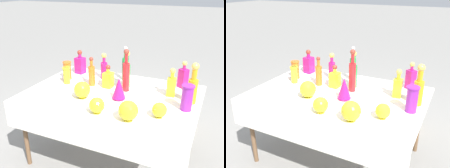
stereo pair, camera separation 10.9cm
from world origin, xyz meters
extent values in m
plane|color=gray|center=(0.00, 0.00, 0.00)|extent=(40.00, 40.00, 0.00)
cube|color=white|center=(0.00, 0.00, 0.74)|extent=(1.69, 1.15, 0.03)
cube|color=white|center=(0.00, -0.58, 0.63)|extent=(1.69, 0.01, 0.26)
cylinder|color=brown|center=(-0.75, -0.48, 0.36)|extent=(0.04, 0.04, 0.73)
cylinder|color=brown|center=(-0.75, 0.48, 0.36)|extent=(0.04, 0.04, 0.73)
cylinder|color=brown|center=(0.75, 0.48, 0.36)|extent=(0.04, 0.04, 0.73)
cylinder|color=#C61972|center=(-0.25, 0.34, 0.86)|extent=(0.07, 0.07, 0.19)
cylinder|color=#C61972|center=(-0.25, 0.34, 0.98)|extent=(0.03, 0.03, 0.06)
sphere|color=gold|center=(-0.25, 0.34, 1.03)|extent=(0.06, 0.06, 0.06)
cylinder|color=red|center=(0.10, 0.12, 0.91)|extent=(0.07, 0.07, 0.29)
cylinder|color=red|center=(0.10, 0.12, 1.10)|extent=(0.03, 0.03, 0.10)
sphere|color=maroon|center=(0.10, 0.12, 1.17)|extent=(0.05, 0.05, 0.05)
cylinder|color=#198C38|center=(-0.02, 0.41, 0.89)|extent=(0.07, 0.07, 0.25)
cylinder|color=#198C38|center=(-0.02, 0.41, 1.06)|extent=(0.03, 0.03, 0.10)
sphere|color=#B2B2B7|center=(-0.02, 0.41, 1.13)|extent=(0.04, 0.04, 0.04)
cylinder|color=orange|center=(-0.28, 0.11, 0.87)|extent=(0.07, 0.07, 0.21)
cylinder|color=orange|center=(-0.28, 0.11, 1.01)|extent=(0.03, 0.03, 0.07)
sphere|color=maroon|center=(-0.28, 0.11, 1.05)|extent=(0.04, 0.04, 0.04)
cylinder|color=#198C38|center=(0.07, 0.22, 0.88)|extent=(0.08, 0.08, 0.24)
cylinder|color=#198C38|center=(0.07, 0.22, 1.05)|extent=(0.04, 0.04, 0.11)
sphere|color=gold|center=(0.07, 0.22, 1.12)|extent=(0.06, 0.06, 0.06)
cylinder|color=orange|center=(0.75, 0.10, 0.87)|extent=(0.09, 0.09, 0.23)
cylinder|color=orange|center=(0.75, 0.10, 1.04)|extent=(0.04, 0.04, 0.11)
sphere|color=gold|center=(0.75, 0.10, 1.11)|extent=(0.07, 0.07, 0.07)
cube|color=yellow|center=(-0.10, 0.13, 0.84)|extent=(0.10, 0.10, 0.16)
cylinder|color=yellow|center=(-0.10, 0.13, 0.94)|extent=(0.03, 0.03, 0.05)
sphere|color=maroon|center=(-0.10, 0.13, 0.98)|extent=(0.05, 0.05, 0.05)
cube|color=#C61972|center=(0.61, 0.45, 0.86)|extent=(0.11, 0.11, 0.20)
cylinder|color=#C61972|center=(0.61, 0.45, 0.98)|extent=(0.03, 0.03, 0.05)
sphere|color=gold|center=(0.61, 0.45, 1.02)|extent=(0.05, 0.05, 0.05)
cube|color=#C61972|center=(-0.60, 0.39, 0.86)|extent=(0.11, 0.11, 0.19)
cylinder|color=#C61972|center=(-0.60, 0.39, 0.98)|extent=(0.04, 0.04, 0.05)
sphere|color=maroon|center=(-0.60, 0.39, 1.02)|extent=(0.06, 0.06, 0.06)
cube|color=yellow|center=(0.55, 0.18, 0.85)|extent=(0.09, 0.09, 0.18)
cylinder|color=yellow|center=(0.55, 0.18, 0.97)|extent=(0.03, 0.03, 0.06)
sphere|color=gold|center=(0.55, 0.18, 1.02)|extent=(0.05, 0.05, 0.05)
cylinder|color=purple|center=(0.73, -0.06, 0.87)|extent=(0.10, 0.10, 0.23)
cylinder|color=purple|center=(0.73, -0.06, 0.98)|extent=(0.11, 0.11, 0.01)
cylinder|color=orange|center=(-0.63, 0.16, 0.86)|extent=(0.09, 0.09, 0.20)
cylinder|color=orange|center=(-0.63, 0.16, 0.96)|extent=(0.10, 0.10, 0.01)
cylinder|color=yellow|center=(-0.56, 0.04, 0.85)|extent=(0.07, 0.07, 0.18)
cylinder|color=yellow|center=(-0.56, 0.04, 0.94)|extent=(0.08, 0.08, 0.01)
cylinder|color=#C61972|center=(0.11, -0.09, 0.77)|extent=(0.06, 0.06, 0.01)
cone|color=#C61972|center=(0.11, -0.09, 0.87)|extent=(0.13, 0.13, 0.20)
cylinder|color=yellow|center=(0.33, -0.43, 0.76)|extent=(0.07, 0.07, 0.01)
sphere|color=yellow|center=(0.33, -0.43, 0.85)|extent=(0.16, 0.16, 0.16)
cylinder|color=yellow|center=(-0.21, -0.22, 0.76)|extent=(0.07, 0.07, 0.01)
sphere|color=yellow|center=(-0.21, -0.22, 0.85)|extent=(0.16, 0.16, 0.16)
cylinder|color=yellow|center=(0.55, -0.28, 0.76)|extent=(0.06, 0.06, 0.01)
sphere|color=yellow|center=(0.55, -0.28, 0.83)|extent=(0.12, 0.12, 0.12)
cylinder|color=yellow|center=(0.05, -0.43, 0.76)|extent=(0.06, 0.06, 0.01)
sphere|color=yellow|center=(0.05, -0.43, 0.83)|extent=(0.13, 0.13, 0.13)
cube|color=white|center=(-0.35, -0.53, 0.78)|extent=(0.06, 0.03, 0.04)
cube|color=tan|center=(0.33, 1.01, 0.15)|extent=(0.61, 0.48, 0.31)
cube|color=tan|center=(0.33, 1.10, 0.35)|extent=(0.47, 0.22, 0.09)
camera|label=1|loc=(0.93, -2.08, 1.78)|focal=40.00mm
camera|label=2|loc=(1.03, -2.03, 1.78)|focal=40.00mm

